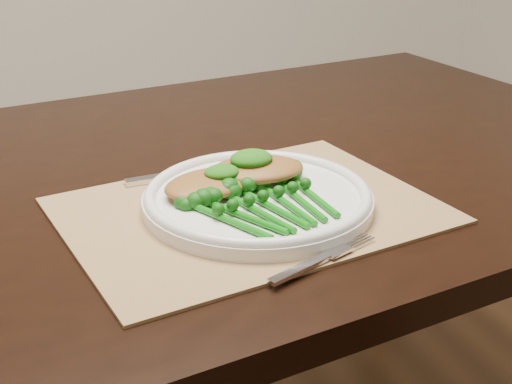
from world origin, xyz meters
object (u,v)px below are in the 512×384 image
object	(u,v)px
placemat	(249,210)
chicken_fillet_left	(209,184)
broccolini_bundle	(273,208)
dining_table	(190,372)
dinner_plate	(258,198)

from	to	relation	value
placemat	chicken_fillet_left	distance (m)	0.06
broccolini_bundle	chicken_fillet_left	bearing A→B (deg)	110.23
dining_table	chicken_fillet_left	distance (m)	0.43
placemat	dinner_plate	bearing A→B (deg)	-4.48
dinner_plate	chicken_fillet_left	distance (m)	0.07
placemat	chicken_fillet_left	world-z (taller)	chicken_fillet_left
placemat	dinner_plate	world-z (taller)	dinner_plate
dinner_plate	broccolini_bundle	xyz separation A→B (m)	(0.00, -0.05, 0.01)
chicken_fillet_left	placemat	bearing A→B (deg)	-49.80
placemat	dinner_plate	xyz separation A→B (m)	(0.01, 0.00, 0.02)
dining_table	broccolini_bundle	bearing A→B (deg)	-84.01
dining_table	dinner_plate	bearing A→B (deg)	-80.12
dining_table	chicken_fillet_left	xyz separation A→B (m)	(-0.00, -0.15, 0.41)
placemat	broccolini_bundle	xyz separation A→B (m)	(0.01, -0.05, 0.02)
dinner_plate	chicken_fillet_left	bearing A→B (deg)	152.98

